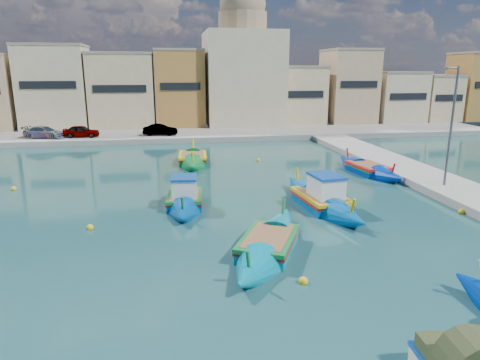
{
  "coord_description": "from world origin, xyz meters",
  "views": [
    {
      "loc": [
        -0.05,
        -18.34,
        7.78
      ],
      "look_at": [
        4.0,
        6.0,
        1.4
      ],
      "focal_mm": 32.0,
      "sensor_mm": 36.0,
      "label": 1
    }
  ],
  "objects_px": {
    "church_block": "(243,65)",
    "quay_street_lamp": "(450,126)",
    "luzzu_turquoise_cabin": "(321,200)",
    "luzzu_green": "(193,160)",
    "luzzu_blue_south": "(268,246)",
    "luzzu_cyan_mid": "(368,170)",
    "luzzu_blue_cabin": "(185,200)"
  },
  "relations": [
    {
      "from": "luzzu_blue_south",
      "to": "luzzu_green",
      "type": "bearing_deg",
      "value": 96.54
    },
    {
      "from": "luzzu_blue_cabin",
      "to": "luzzu_blue_south",
      "type": "xyz_separation_m",
      "value": [
        3.34,
        -7.26,
        -0.07
      ]
    },
    {
      "from": "quay_street_lamp",
      "to": "luzzu_green",
      "type": "distance_m",
      "value": 19.97
    },
    {
      "from": "luzzu_cyan_mid",
      "to": "luzzu_turquoise_cabin",
      "type": "bearing_deg",
      "value": -131.17
    },
    {
      "from": "quay_street_lamp",
      "to": "luzzu_blue_south",
      "type": "distance_m",
      "value": 15.79
    },
    {
      "from": "luzzu_turquoise_cabin",
      "to": "luzzu_blue_south",
      "type": "distance_m",
      "value": 7.27
    },
    {
      "from": "luzzu_turquoise_cabin",
      "to": "luzzu_cyan_mid",
      "type": "distance_m",
      "value": 9.81
    },
    {
      "from": "luzzu_blue_cabin",
      "to": "luzzu_turquoise_cabin",
      "type": "bearing_deg",
      "value": -11.14
    },
    {
      "from": "luzzu_cyan_mid",
      "to": "luzzu_blue_cabin",
      "type": "bearing_deg",
      "value": -157.77
    },
    {
      "from": "luzzu_cyan_mid",
      "to": "luzzu_green",
      "type": "relative_size",
      "value": 0.98
    },
    {
      "from": "church_block",
      "to": "luzzu_blue_south",
      "type": "xyz_separation_m",
      "value": [
        -5.95,
        -41.3,
        -8.13
      ]
    },
    {
      "from": "luzzu_turquoise_cabin",
      "to": "luzzu_blue_cabin",
      "type": "distance_m",
      "value": 7.98
    },
    {
      "from": "luzzu_turquoise_cabin",
      "to": "luzzu_cyan_mid",
      "type": "xyz_separation_m",
      "value": [
        6.46,
        7.39,
        -0.12
      ]
    },
    {
      "from": "quay_street_lamp",
      "to": "luzzu_cyan_mid",
      "type": "xyz_separation_m",
      "value": [
        -2.44,
        5.8,
        -4.07
      ]
    },
    {
      "from": "luzzu_blue_cabin",
      "to": "luzzu_cyan_mid",
      "type": "height_order",
      "value": "luzzu_blue_cabin"
    },
    {
      "from": "quay_street_lamp",
      "to": "luzzu_blue_cabin",
      "type": "height_order",
      "value": "quay_street_lamp"
    },
    {
      "from": "luzzu_cyan_mid",
      "to": "quay_street_lamp",
      "type": "bearing_deg",
      "value": -67.16
    },
    {
      "from": "quay_street_lamp",
      "to": "luzzu_turquoise_cabin",
      "type": "xyz_separation_m",
      "value": [
        -8.9,
        -1.58,
        -3.96
      ]
    },
    {
      "from": "church_block",
      "to": "luzzu_cyan_mid",
      "type": "bearing_deg",
      "value": -79.94
    },
    {
      "from": "luzzu_blue_cabin",
      "to": "luzzu_cyan_mid",
      "type": "relative_size",
      "value": 0.94
    },
    {
      "from": "quay_street_lamp",
      "to": "luzzu_blue_cabin",
      "type": "xyz_separation_m",
      "value": [
        -16.74,
        -0.04,
        -3.99
      ]
    },
    {
      "from": "luzzu_turquoise_cabin",
      "to": "luzzu_green",
      "type": "bearing_deg",
      "value": 116.53
    },
    {
      "from": "church_block",
      "to": "luzzu_green",
      "type": "bearing_deg",
      "value": -110.15
    },
    {
      "from": "luzzu_blue_cabin",
      "to": "luzzu_blue_south",
      "type": "height_order",
      "value": "luzzu_blue_cabin"
    },
    {
      "from": "luzzu_turquoise_cabin",
      "to": "luzzu_cyan_mid",
      "type": "height_order",
      "value": "luzzu_turquoise_cabin"
    },
    {
      "from": "church_block",
      "to": "quay_street_lamp",
      "type": "xyz_separation_m",
      "value": [
        7.44,
        -34.0,
        -4.07
      ]
    },
    {
      "from": "luzzu_blue_cabin",
      "to": "luzzu_green",
      "type": "relative_size",
      "value": 0.92
    },
    {
      "from": "luzzu_green",
      "to": "church_block",
      "type": "bearing_deg",
      "value": 69.85
    },
    {
      "from": "luzzu_turquoise_cabin",
      "to": "luzzu_green",
      "type": "distance_m",
      "value": 14.97
    },
    {
      "from": "luzzu_cyan_mid",
      "to": "luzzu_blue_south",
      "type": "relative_size",
      "value": 0.96
    },
    {
      "from": "luzzu_blue_cabin",
      "to": "luzzu_blue_south",
      "type": "bearing_deg",
      "value": -65.29
    },
    {
      "from": "luzzu_blue_cabin",
      "to": "quay_street_lamp",
      "type": "bearing_deg",
      "value": 0.13
    }
  ]
}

